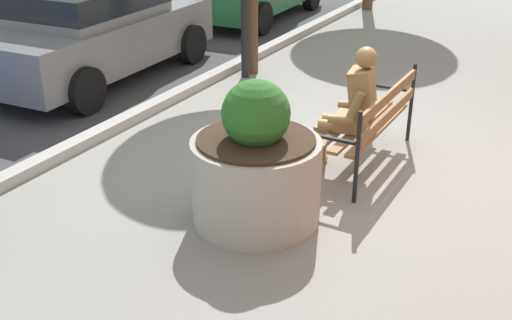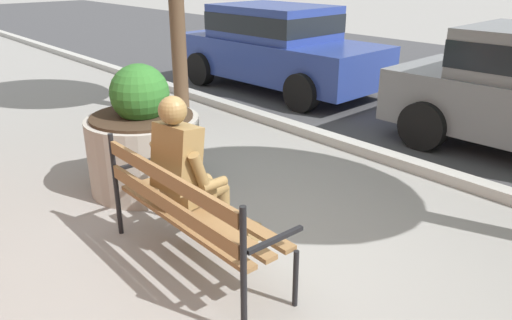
% 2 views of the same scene
% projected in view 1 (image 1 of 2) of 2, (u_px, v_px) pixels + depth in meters
% --- Properties ---
extents(ground_plane, '(80.00, 80.00, 0.00)m').
position_uv_depth(ground_plane, '(353.00, 156.00, 7.11)').
color(ground_plane, gray).
extents(curb_stone, '(60.00, 0.20, 0.12)m').
position_uv_depth(curb_stone, '(148.00, 109.00, 8.34)').
color(curb_stone, '#B2AFA8').
rests_on(curb_stone, ground).
extents(park_bench, '(1.81, 0.56, 0.95)m').
position_uv_depth(park_bench, '(373.00, 119.00, 6.67)').
color(park_bench, olive).
rests_on(park_bench, ground).
extents(bronze_statue_seated, '(0.60, 0.83, 1.37)m').
position_uv_depth(bronze_statue_seated, '(348.00, 111.00, 6.54)').
color(bronze_statue_seated, olive).
rests_on(bronze_statue_seated, ground).
extents(concrete_planter, '(1.18, 1.18, 1.35)m').
position_uv_depth(concrete_planter, '(256.00, 169.00, 5.64)').
color(concrete_planter, '#A8A399').
rests_on(concrete_planter, ground).
extents(parked_car_grey, '(4.16, 2.04, 1.56)m').
position_uv_depth(parked_car_grey, '(93.00, 25.00, 9.38)').
color(parked_car_grey, slate).
rests_on(parked_car_grey, ground).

